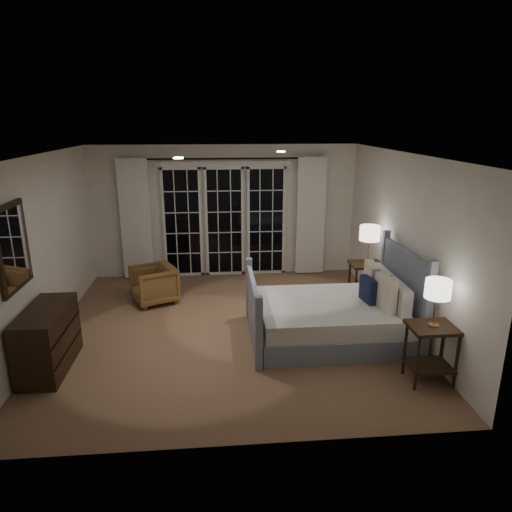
{
  "coord_description": "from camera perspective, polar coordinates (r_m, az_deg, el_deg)",
  "views": [
    {
      "loc": [
        -0.17,
        -6.09,
        2.94
      ],
      "look_at": [
        0.4,
        0.17,
        1.05
      ],
      "focal_mm": 32.0,
      "sensor_mm": 36.0,
      "label": 1
    }
  ],
  "objects": [
    {
      "name": "downlight_a",
      "position": [
        6.78,
        3.15,
        12.9
      ],
      "size": [
        0.12,
        0.12,
        0.01
      ],
      "primitive_type": "cylinder",
      "color": "white",
      "rests_on": "ceiling"
    },
    {
      "name": "floor",
      "position": [
        6.77,
        -3.26,
        -9.05
      ],
      "size": [
        5.0,
        5.0,
        0.0
      ],
      "primitive_type": "plane",
      "color": "brown",
      "rests_on": "ground"
    },
    {
      "name": "curtain_left",
      "position": [
        8.79,
        -14.8,
        4.42
      ],
      "size": [
        0.55,
        0.1,
        2.25
      ],
      "primitive_type": "cube",
      "color": "white",
      "rests_on": "curtain_rod"
    },
    {
      "name": "mirror",
      "position": [
        5.85,
        -28.11,
        0.96
      ],
      "size": [
        0.05,
        0.85,
        1.0
      ],
      "color": "#301F10",
      "rests_on": "wall_left"
    },
    {
      "name": "lamp_left",
      "position": [
        5.42,
        21.8,
        -3.92
      ],
      "size": [
        0.28,
        0.28,
        0.55
      ],
      "color": "#C0804C",
      "rests_on": "nightstand_left"
    },
    {
      "name": "curtain_right",
      "position": [
        8.85,
        6.84,
        4.94
      ],
      "size": [
        0.55,
        0.1,
        2.25
      ],
      "primitive_type": "cube",
      "color": "white",
      "rests_on": "curtain_rod"
    },
    {
      "name": "lamp_right",
      "position": [
        7.44,
        14.03,
        2.75
      ],
      "size": [
        0.32,
        0.32,
        0.62
      ],
      "color": "#C0804C",
      "rests_on": "nightstand_right"
    },
    {
      "name": "nightstand_left",
      "position": [
        5.68,
        21.06,
        -10.31
      ],
      "size": [
        0.54,
        0.43,
        0.7
      ],
      "color": "#301F10",
      "rests_on": "floor"
    },
    {
      "name": "ceiling",
      "position": [
        6.11,
        -3.65,
        12.56
      ],
      "size": [
        5.0,
        5.0,
        0.0
      ],
      "primitive_type": "plane",
      "rotation": [
        3.14,
        0.0,
        0.0
      ],
      "color": "white",
      "rests_on": "wall_back"
    },
    {
      "name": "wall_back",
      "position": [
        8.76,
        -3.98,
        5.57
      ],
      "size": [
        5.0,
        0.02,
        2.5
      ],
      "primitive_type": "cube",
      "color": "white",
      "rests_on": "floor"
    },
    {
      "name": "wall_front",
      "position": [
        3.97,
        -2.26,
        -8.47
      ],
      "size": [
        5.0,
        0.02,
        2.5
      ],
      "primitive_type": "cube",
      "color": "white",
      "rests_on": "floor"
    },
    {
      "name": "curtain_rod",
      "position": [
        8.52,
        -4.1,
        12.05
      ],
      "size": [
        3.5,
        0.03,
        0.03
      ],
      "primitive_type": "cylinder",
      "rotation": [
        0.0,
        1.57,
        0.0
      ],
      "color": "black",
      "rests_on": "wall_back"
    },
    {
      "name": "nightstand_right",
      "position": [
        7.65,
        13.65,
        -2.59
      ],
      "size": [
        0.55,
        0.44,
        0.71
      ],
      "color": "#301F10",
      "rests_on": "floor"
    },
    {
      "name": "bed",
      "position": [
        6.47,
        9.6,
        -7.44
      ],
      "size": [
        2.14,
        1.53,
        1.24
      ],
      "color": "gray",
      "rests_on": "floor"
    },
    {
      "name": "downlight_b",
      "position": [
        5.73,
        -9.67,
        11.99
      ],
      "size": [
        0.12,
        0.12,
        0.01
      ],
      "primitive_type": "cylinder",
      "color": "white",
      "rests_on": "ceiling"
    },
    {
      "name": "wall_left",
      "position": [
        6.74,
        -25.2,
        0.57
      ],
      "size": [
        0.02,
        5.0,
        2.5
      ],
      "primitive_type": "cube",
      "color": "white",
      "rests_on": "floor"
    },
    {
      "name": "dresser",
      "position": [
        6.14,
        -24.57,
        -9.43
      ],
      "size": [
        0.47,
        1.1,
        0.78
      ],
      "color": "#301F10",
      "rests_on": "floor"
    },
    {
      "name": "armchair",
      "position": [
        7.77,
        -12.64,
        -3.49
      ],
      "size": [
        0.9,
        0.89,
        0.62
      ],
      "primitive_type": "imported",
      "rotation": [
        0.0,
        0.0,
        -1.14
      ],
      "color": "brown",
      "rests_on": "floor"
    },
    {
      "name": "french_doors",
      "position": [
        8.75,
        -3.95,
        4.49
      ],
      "size": [
        2.5,
        0.04,
        2.2
      ],
      "color": "black",
      "rests_on": "wall_back"
    },
    {
      "name": "wall_right",
      "position": [
        6.86,
        17.91,
        1.65
      ],
      "size": [
        0.02,
        5.0,
        2.5
      ],
      "primitive_type": "cube",
      "color": "white",
      "rests_on": "floor"
    }
  ]
}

